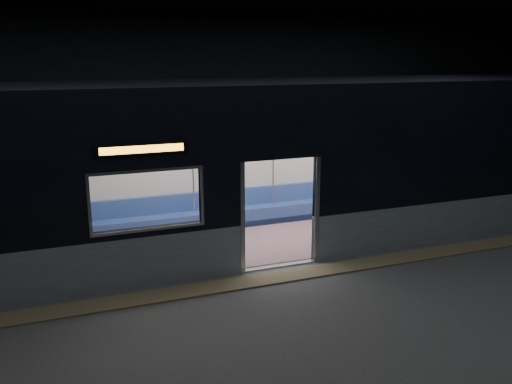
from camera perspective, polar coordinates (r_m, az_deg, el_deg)
station_floor at (r=9.39m, az=5.06°, el=-10.07°), size 24.00×14.00×0.01m
station_envelope at (r=8.56m, az=5.61°, el=12.92°), size 24.00×14.00×5.00m
tactile_strip at (r=9.83m, az=3.64°, el=-8.75°), size 22.80×0.50×0.03m
metro_car at (r=11.07m, az=-0.53°, el=3.81°), size 18.00×3.04×3.35m
passenger at (r=13.40m, az=9.43°, el=0.69°), size 0.38×0.63×1.27m
handbag at (r=13.24m, az=9.68°, el=0.06°), size 0.26×0.22×0.12m
transit_map at (r=13.51m, az=8.86°, el=3.85°), size 0.93×0.03×0.61m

